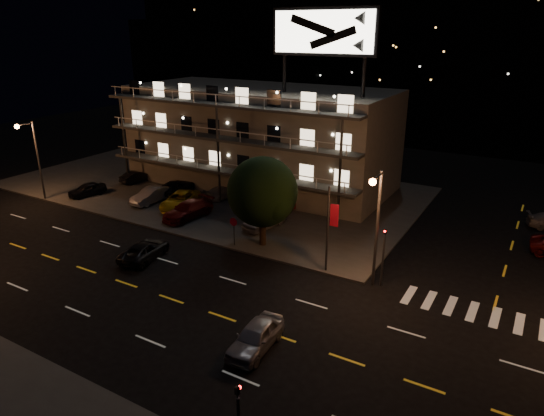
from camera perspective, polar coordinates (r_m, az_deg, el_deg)
The scene contains 22 objects.
ground at distance 31.03m, azimuth -8.94°, elevation -11.51°, with size 140.00×140.00×0.00m, color black.
curb_nw at distance 53.30m, azimuth -7.25°, elevation 2.50°, with size 44.00×24.00×0.15m, color #3A3A38.
motel at distance 52.81m, azimuth -1.39°, elevation 8.41°, with size 28.00×13.80×18.10m.
hill_backdrop at distance 91.95m, azimuth 16.38°, elevation 16.62°, with size 120.00×25.00×24.00m.
streetlight_nw at distance 52.71m, azimuth -26.22°, elevation 5.87°, with size 0.44×1.92×8.00m.
streetlight_nc at distance 31.43m, azimuth 12.16°, elevation -1.18°, with size 0.44×1.92×8.00m.
signal_nw at distance 32.72m, azimuth 13.00°, elevation -4.93°, with size 0.20×0.27×4.60m.
banner_north at distance 33.50m, azimuth 6.70°, elevation -2.31°, with size 0.83×0.16×6.40m.
stop_sign at distance 37.95m, azimuth -4.53°, elevation -2.25°, with size 0.91×0.11×2.61m.
tree at distance 37.12m, azimuth -1.19°, elevation 1.69°, with size 5.66×5.45×7.12m.
lot_car_0 at distance 53.16m, azimuth -20.92°, elevation 2.06°, with size 1.53×3.80×1.29m, color black.
lot_car_1 at distance 49.10m, azimuth -14.00°, elevation 1.49°, with size 1.57×4.51×1.49m, color gray.
lot_car_2 at distance 47.08m, azimuth -10.79°, elevation 0.91°, with size 2.43×5.27×1.46m, color gold.
lot_car_3 at distance 44.36m, azimuth -9.85°, elevation -0.21°, with size 2.12×5.20×1.51m, color #5D0E0D.
lot_car_4 at distance 41.59m, azimuth -0.92°, elevation -1.31°, with size 1.79×4.45×1.52m, color gray.
lot_car_5 at distance 56.22m, azimuth -15.66°, elevation 3.58°, with size 1.31×3.76×1.24m, color black.
lot_car_6 at distance 51.26m, azimuth -11.23°, elevation 2.43°, with size 2.26×4.89×1.36m, color black.
lot_car_7 at distance 49.19m, azimuth -5.80°, elevation 1.88°, with size 1.71×4.22×1.22m, color gray.
lot_car_8 at distance 46.23m, azimuth -1.97°, elevation 0.75°, with size 1.44×3.58×1.22m, color black.
lot_car_9 at distance 44.88m, azimuth 0.54°, elevation 0.19°, with size 1.36×3.90×1.28m, color #5D0E0D.
road_car_east at distance 26.89m, azimuth -1.93°, elevation -14.89°, with size 1.73×4.31×1.47m, color gray.
road_car_west at distance 37.66m, azimuth -14.76°, elevation -4.86°, with size 2.13×4.62×1.28m, color black.
Camera 1 is at (17.21, -20.08, 16.23)m, focal length 32.00 mm.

